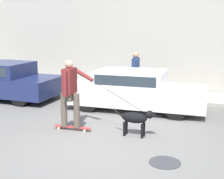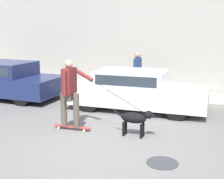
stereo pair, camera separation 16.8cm
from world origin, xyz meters
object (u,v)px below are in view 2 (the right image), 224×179
parked_car_1 (136,91)px  skateboarder (70,91)px  pedestrian_with_bag (137,71)px  parked_car_0 (4,80)px  dog (135,119)px

parked_car_1 → skateboarder: 2.67m
pedestrian_with_bag → skateboarder: bearing=76.1°
parked_car_0 → pedestrian_with_bag: size_ratio=2.72×
parked_car_1 → dog: 2.44m
parked_car_0 → skateboarder: skateboarder is taller
skateboarder → parked_car_0: bearing=145.9°
dog → pedestrian_with_bag: (-1.05, 4.06, 0.52)m
parked_car_1 → skateboarder: skateboarder is taller
skateboarder → pedestrian_with_bag: skateboarder is taller
parked_car_1 → dog: size_ratio=4.07×
parked_car_1 → pedestrian_with_bag: 1.80m
parked_car_0 → skateboarder: (3.94, -2.43, 0.37)m
parked_car_1 → pedestrian_with_bag: (-0.41, 1.71, 0.36)m
skateboarder → dog: bearing=0.3°
parked_car_0 → pedestrian_with_bag: bearing=22.1°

